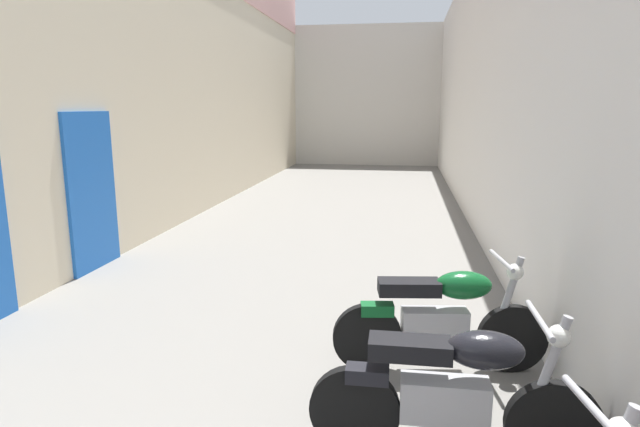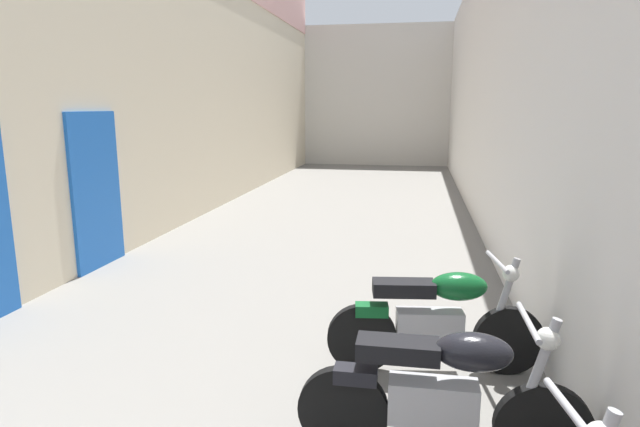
% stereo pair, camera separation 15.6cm
% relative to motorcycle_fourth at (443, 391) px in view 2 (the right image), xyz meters
% --- Properties ---
extents(ground_plane, '(38.02, 38.02, 0.00)m').
position_rel_motorcycle_fourth_xyz_m(ground_plane, '(-1.87, 4.73, -0.50)').
color(ground_plane, slate).
extents(building_right, '(0.45, 22.02, 5.38)m').
position_rel_motorcycle_fourth_xyz_m(building_right, '(1.14, 6.73, 2.19)').
color(building_right, silver).
rests_on(building_right, ground).
extents(building_far_end, '(8.61, 2.00, 5.34)m').
position_rel_motorcycle_fourth_xyz_m(building_far_end, '(-1.87, 18.74, 2.17)').
color(building_far_end, beige).
rests_on(building_far_end, ground).
extents(motorcycle_fourth, '(1.85, 0.58, 1.04)m').
position_rel_motorcycle_fourth_xyz_m(motorcycle_fourth, '(0.00, 0.00, 0.00)').
color(motorcycle_fourth, black).
rests_on(motorcycle_fourth, ground).
extents(motorcycle_fifth, '(1.84, 0.58, 1.04)m').
position_rel_motorcycle_fourth_xyz_m(motorcycle_fifth, '(-0.00, 1.21, 0.00)').
color(motorcycle_fifth, black).
rests_on(motorcycle_fifth, ground).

